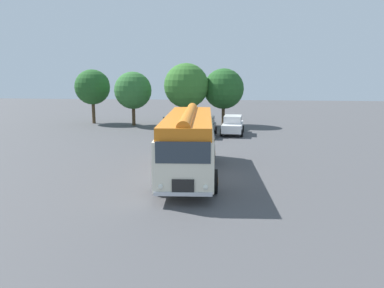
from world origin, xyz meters
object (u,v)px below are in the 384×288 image
at_px(car_near_left, 173,125).
at_px(car_mid_left, 205,126).
at_px(vintage_bus, 189,140).
at_px(car_mid_right, 233,125).

bearing_deg(car_near_left, car_mid_left, -9.68).
xyz_separation_m(vintage_bus, car_mid_right, (2.30, 14.18, -1.05)).
distance_m(vintage_bus, car_near_left, 14.03).
bearing_deg(car_near_left, car_mid_right, 5.69).
xyz_separation_m(car_near_left, car_mid_right, (5.33, 0.53, 0.00)).
relative_size(car_mid_left, car_mid_right, 0.99).
relative_size(car_near_left, car_mid_left, 1.00).
xyz_separation_m(car_mid_left, car_mid_right, (2.44, 1.02, 0.00)).
bearing_deg(car_near_left, vintage_bus, -77.46).
bearing_deg(car_mid_left, car_mid_right, 22.81).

